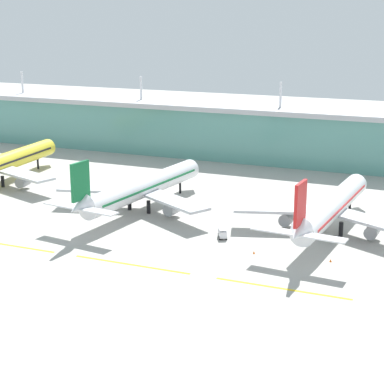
{
  "coord_description": "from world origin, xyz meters",
  "views": [
    {
      "loc": [
        60.69,
        -123.13,
        53.65
      ],
      "look_at": [
        -3.91,
        33.81,
        7.0
      ],
      "focal_mm": 61.52,
      "sensor_mm": 36.0,
      "label": 1
    }
  ],
  "objects": [
    {
      "name": "terminal_building",
      "position": [
        -0.0,
        113.64,
        10.4
      ],
      "size": [
        288.0,
        34.0,
        29.39
      ],
      "color": "#5B9E93",
      "rests_on": "ground"
    },
    {
      "name": "safety_cone_nose_front",
      "position": [
        37.19,
        14.87,
        0.35
      ],
      "size": [
        0.56,
        0.56,
        0.7
      ],
      "primitive_type": "cone",
      "color": "orange",
      "rests_on": "ground"
    },
    {
      "name": "taxiway_stripe_centre",
      "position": [
        -3.0,
        -3.48,
        0.02
      ],
      "size": [
        28.0,
        0.7,
        0.04
      ],
      "primitive_type": "cube",
      "color": "yellow",
      "rests_on": "ground"
    },
    {
      "name": "taxiway_stripe_mid_east",
      "position": [
        31.0,
        -3.48,
        0.02
      ],
      "size": [
        28.0,
        0.7,
        0.04
      ],
      "primitive_type": "cube",
      "color": "yellow",
      "rests_on": "ground"
    },
    {
      "name": "baggage_cart",
      "position": [
        9.56,
        20.74,
        1.26
      ],
      "size": [
        3.3,
        4.02,
        2.48
      ],
      "color": "silver",
      "rests_on": "ground"
    },
    {
      "name": "ground_plane",
      "position": [
        0.0,
        0.0,
        0.0
      ],
      "size": [
        600.0,
        600.0,
        0.0
      ],
      "primitive_type": "plane",
      "color": "#A8A59E"
    },
    {
      "name": "safety_cone_left_wingtip",
      "position": [
        19.92,
        13.27,
        0.35
      ],
      "size": [
        0.56,
        0.56,
        0.7
      ],
      "primitive_type": "cone",
      "color": "orange",
      "rests_on": "ground"
    },
    {
      "name": "airliner_far_middle",
      "position": [
        33.04,
        35.06,
        6.44
      ],
      "size": [
        48.63,
        60.17,
        18.9
      ],
      "color": "white",
      "rests_on": "ground"
    },
    {
      "name": "airliner_near_middle",
      "position": [
        -19.21,
        34.22,
        6.45
      ],
      "size": [
        48.34,
        61.21,
        18.9
      ],
      "color": "silver",
      "rests_on": "ground"
    },
    {
      "name": "taxiway_stripe_mid_west",
      "position": [
        -37.0,
        -3.48,
        0.02
      ],
      "size": [
        28.0,
        0.7,
        0.04
      ],
      "primitive_type": "cube",
      "color": "yellow",
      "rests_on": "ground"
    }
  ]
}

